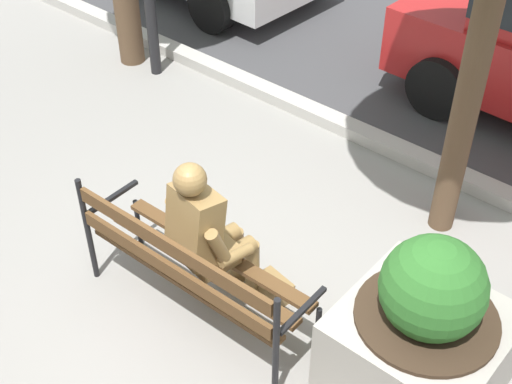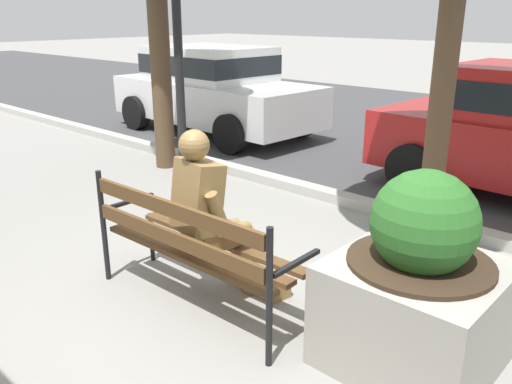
{
  "view_description": "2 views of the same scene",
  "coord_description": "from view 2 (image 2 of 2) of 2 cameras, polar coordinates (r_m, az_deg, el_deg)",
  "views": [
    {
      "loc": [
        2.37,
        -2.1,
        3.98
      ],
      "look_at": [
        -0.19,
        0.89,
        0.75
      ],
      "focal_mm": 49.2,
      "sensor_mm": 36.0,
      "label": 1
    },
    {
      "loc": [
        2.55,
        -2.1,
        2.13
      ],
      "look_at": [
        -0.19,
        0.89,
        0.75
      ],
      "focal_mm": 37.03,
      "sensor_mm": 36.0,
      "label": 2
    }
  ],
  "objects": [
    {
      "name": "concrete_planter",
      "position": [
        3.45,
        17.0,
        -9.88
      ],
      "size": [
        0.98,
        0.98,
        1.28
      ],
      "color": "#A8A399",
      "rests_on": "ground"
    },
    {
      "name": "bronze_statue_seated",
      "position": [
        3.95,
        -4.38,
        -3.02
      ],
      "size": [
        0.72,
        0.79,
        1.37
      ],
      "color": "olive",
      "rests_on": "ground"
    },
    {
      "name": "curb_stone",
      "position": [
        5.98,
        14.45,
        -2.08
      ],
      "size": [
        60.0,
        0.2,
        0.12
      ],
      "primitive_type": "cube",
      "color": "#B2AFA8",
      "rests_on": "ground"
    },
    {
      "name": "parked_car_white",
      "position": [
        9.87,
        -4.7,
        11.21
      ],
      "size": [
        4.16,
        2.04,
        1.56
      ],
      "color": "silver",
      "rests_on": "ground"
    },
    {
      "name": "ground_plane",
      "position": [
        3.93,
        -7.02,
        -14.17
      ],
      "size": [
        80.0,
        80.0,
        0.0
      ],
      "primitive_type": "plane",
      "color": "gray"
    },
    {
      "name": "park_bench",
      "position": [
        3.9,
        -7.04,
        -5.36
      ],
      "size": [
        1.81,
        0.58,
        0.95
      ],
      "color": "brown",
      "rests_on": "ground"
    }
  ]
}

